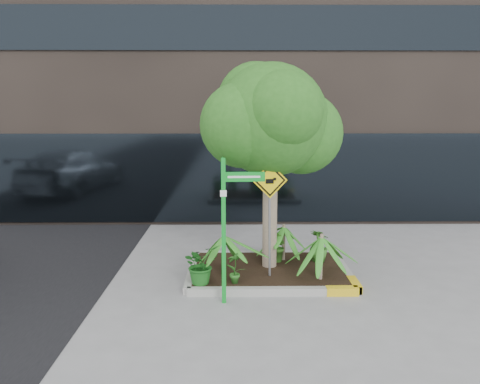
{
  "coord_description": "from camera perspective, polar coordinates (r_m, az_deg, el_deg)",
  "views": [
    {
      "loc": [
        -0.5,
        -9.02,
        3.48
      ],
      "look_at": [
        -0.4,
        0.2,
        1.78
      ],
      "focal_mm": 35.0,
      "sensor_mm": 36.0,
      "label": 1
    }
  ],
  "objects": [
    {
      "name": "palm_left",
      "position": [
        9.23,
        -1.99,
        -5.36
      ],
      "size": [
        0.98,
        0.98,
        1.09
      ],
      "color": "gray",
      "rests_on": "ground"
    },
    {
      "name": "planter",
      "position": [
        9.92,
        3.69,
        -9.49
      ],
      "size": [
        3.35,
        2.36,
        0.15
      ],
      "color": "#9E9E99",
      "rests_on": "ground"
    },
    {
      "name": "palm_back",
      "position": [
        10.22,
        5.37,
        -4.25
      ],
      "size": [
        0.9,
        0.9,
        1.0
      ],
      "color": "gray",
      "rests_on": "ground"
    },
    {
      "name": "cattle_sign",
      "position": [
        9.09,
        3.66,
        -0.99
      ],
      "size": [
        0.68,
        0.18,
        2.26
      ],
      "rotation": [
        0.0,
        0.0,
        0.21
      ],
      "color": "slate",
      "rests_on": "ground"
    },
    {
      "name": "tree",
      "position": [
        9.49,
        3.78,
        8.75
      ],
      "size": [
        2.92,
        2.59,
        4.39
      ],
      "color": "gray",
      "rests_on": "ground"
    },
    {
      "name": "shrub_c",
      "position": [
        8.99,
        -0.58,
        -9.14
      ],
      "size": [
        0.45,
        0.45,
        0.63
      ],
      "primitive_type": "imported",
      "rotation": [
        0.0,
        0.0,
        3.6
      ],
      "color": "#296920",
      "rests_on": "planter"
    },
    {
      "name": "palm_front",
      "position": [
        9.16,
        9.94,
        -5.43
      ],
      "size": [
        1.02,
        1.02,
        1.13
      ],
      "color": "gray",
      "rests_on": "ground"
    },
    {
      "name": "shrub_a",
      "position": [
        8.99,
        -4.79,
        -8.75
      ],
      "size": [
        0.96,
        0.96,
        0.76
      ],
      "primitive_type": "imported",
      "rotation": [
        0.0,
        0.0,
        0.74
      ],
      "color": "#1A5E1B",
      "rests_on": "planter"
    },
    {
      "name": "shrub_b",
      "position": [
        10.35,
        9.59,
        -6.43
      ],
      "size": [
        0.55,
        0.55,
        0.7
      ],
      "primitive_type": "imported",
      "rotation": [
        0.0,
        0.0,
        2.49
      ],
      "color": "#316F21",
      "rests_on": "planter"
    },
    {
      "name": "ground",
      "position": [
        9.68,
        2.42,
        -10.63
      ],
      "size": [
        80.0,
        80.0,
        0.0
      ],
      "primitive_type": "plane",
      "color": "gray",
      "rests_on": "ground"
    },
    {
      "name": "street_sign_post",
      "position": [
        8.18,
        -1.67,
        -2.74
      ],
      "size": [
        0.77,
        0.76,
        2.61
      ],
      "rotation": [
        0.0,
        0.0,
        0.04
      ],
      "color": "#0EA028",
      "rests_on": "ground"
    },
    {
      "name": "shrub_d",
      "position": [
        10.17,
        4.65,
        -6.68
      ],
      "size": [
        0.49,
        0.49,
        0.68
      ],
      "primitive_type": "imported",
      "rotation": [
        0.0,
        0.0,
        5.12
      ],
      "color": "#2F691E",
      "rests_on": "planter"
    }
  ]
}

